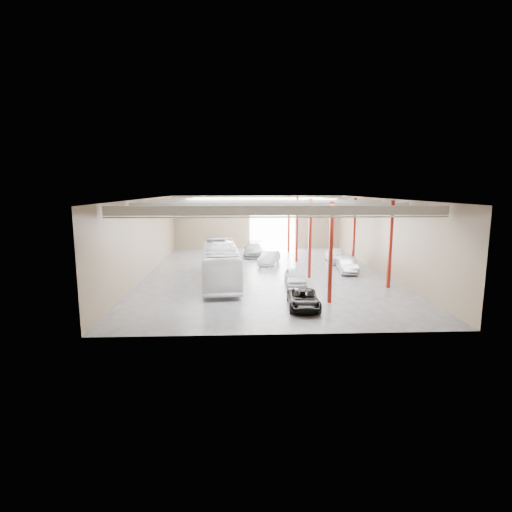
{
  "coord_description": "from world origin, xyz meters",
  "views": [
    {
      "loc": [
        -2.54,
        -36.79,
        7.89
      ],
      "look_at": [
        -1.04,
        -3.16,
        2.2
      ],
      "focal_mm": 28.0,
      "sensor_mm": 36.0,
      "label": 1
    }
  ],
  "objects": [
    {
      "name": "depot_shell",
      "position": [
        0.13,
        0.48,
        4.98
      ],
      "size": [
        22.12,
        32.12,
        7.06
      ],
      "color": "#46464B",
      "rests_on": "ground"
    },
    {
      "name": "coach_bus",
      "position": [
        -4.06,
        -3.6,
        1.68
      ],
      "size": [
        3.65,
        12.26,
        3.37
      ],
      "primitive_type": "imported",
      "rotation": [
        0.0,
        0.0,
        0.07
      ],
      "color": "white",
      "rests_on": "ground"
    },
    {
      "name": "car_row_c",
      "position": [
        -0.76,
        9.7,
        0.78
      ],
      "size": [
        2.56,
        5.53,
        1.57
      ],
      "primitive_type": "imported",
      "rotation": [
        0.0,
        0.0,
        -0.07
      ],
      "color": "slate",
      "rests_on": "ground"
    },
    {
      "name": "car_row_b",
      "position": [
        0.7,
        4.5,
        0.71
      ],
      "size": [
        2.77,
        4.55,
        1.42
      ],
      "primitive_type": "imported",
      "rotation": [
        0.0,
        0.0,
        -0.32
      ],
      "color": "silver",
      "rests_on": "ground"
    },
    {
      "name": "car_right_near",
      "position": [
        7.82,
        0.08,
        0.74
      ],
      "size": [
        2.09,
        4.63,
        1.48
      ],
      "primitive_type": "imported",
      "rotation": [
        0.0,
        0.0,
        -0.12
      ],
      "color": "#AAAAAF",
      "rests_on": "ground"
    },
    {
      "name": "black_sedan",
      "position": [
        1.77,
        -11.23,
        0.61
      ],
      "size": [
        2.31,
        4.52,
        1.22
      ],
      "primitive_type": "imported",
      "rotation": [
        0.0,
        0.0,
        -0.06
      ],
      "color": "black",
      "rests_on": "ground"
    },
    {
      "name": "car_right_far",
      "position": [
        7.92,
        5.28,
        0.77
      ],
      "size": [
        2.1,
        4.64,
        1.54
      ],
      "primitive_type": "imported",
      "rotation": [
        0.0,
        0.0,
        -0.06
      ],
      "color": "white",
      "rests_on": "ground"
    },
    {
      "name": "car_row_a",
      "position": [
        2.14,
        -4.73,
        0.7
      ],
      "size": [
        1.81,
        4.16,
        1.4
      ],
      "primitive_type": "imported",
      "rotation": [
        0.0,
        0.0,
        -0.04
      ],
      "color": "silver",
      "rests_on": "ground"
    }
  ]
}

